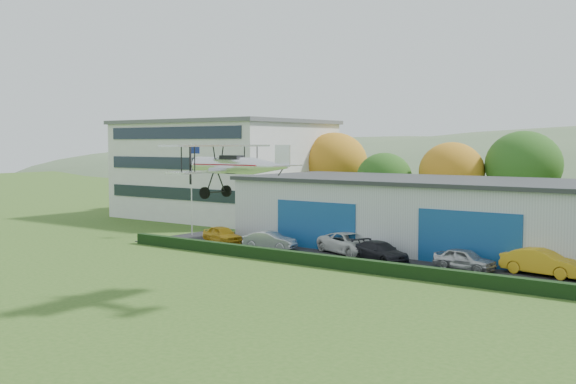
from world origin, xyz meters
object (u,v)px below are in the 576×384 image
Objects in this scene: hangar at (501,218)px; car_2 at (350,243)px; car_3 at (380,252)px; flagpole at (192,180)px; car_0 at (222,235)px; car_5 at (543,262)px; car_1 at (270,240)px; car_4 at (465,259)px; biplane at (233,164)px; office_block at (224,169)px.

hangar reaches higher than car_2.
flagpole is at bearing 106.03° from car_3.
car_2 is at bearing -66.08° from car_0.
hangar is 8.27× the size of car_5.
flagpole reaches higher than car_1.
car_4 is 0.80× the size of car_5.
car_1 is 6.20m from car_2.
flagpole is 1.09× the size of biplane.
biplane is (8.47, -13.76, 6.21)m from car_1.
car_5 is (4.47, 1.13, 0.14)m from car_4.
hangar is 23.20m from biplane.
biplane is at bearing 152.83° from car_5.
biplane is at bearing -161.37° from car_3.
car_0 is 14.18m from car_3.
car_4 is at bearing 112.29° from car_5.
flagpole is 1.47× the size of car_2.
car_3 is (3.36, -1.55, -0.09)m from car_2.
hangar is 21.19m from car_0.
biplane reaches higher than car_2.
car_1 is 0.74× the size of car_2.
car_2 reaches higher than car_4.
car_0 is 10.94m from car_2.
car_4 is (25.28, -1.53, -4.06)m from flagpole.
office_block is 4.47× the size of car_3.
biplane is at bearing -105.61° from hangar.
car_2 reaches higher than car_3.
car_0 is at bearing -48.23° from office_block.
car_3 is at bearing 83.99° from biplane.
biplane is at bearing -47.18° from office_block.
hangar is at bearing -72.20° from car_1.
biplane is (-0.85, -13.89, 6.21)m from car_3.
hangar is 9.85m from car_3.
car_1 is at bearing -75.42° from car_0.
office_block is 5.13× the size of car_0.
car_5 reaches higher than car_3.
car_1 is (10.27, -2.23, -4.07)m from flagpole.
car_4 is at bearing -72.71° from car_0.
car_4 is 4.62m from car_5.
car_4 is (15.01, 0.70, 0.01)m from car_1.
office_block is (-33.00, 7.02, 2.56)m from hangar.
hangar is 8.22m from car_5.
biplane reaches higher than car_1.
biplane is at bearing 162.33° from car_4.
car_4 is at bearing -23.52° from office_block.
car_5 is at bearing -19.49° from office_block.
car_1 is (4.85, -0.08, -0.02)m from car_0.
car_0 is at bearing 102.19° from car_5.
car_1 is at bearing 103.44° from car_5.
car_1 is 19.57m from car_5.
car_2 is (24.36, -13.55, -4.41)m from office_block.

